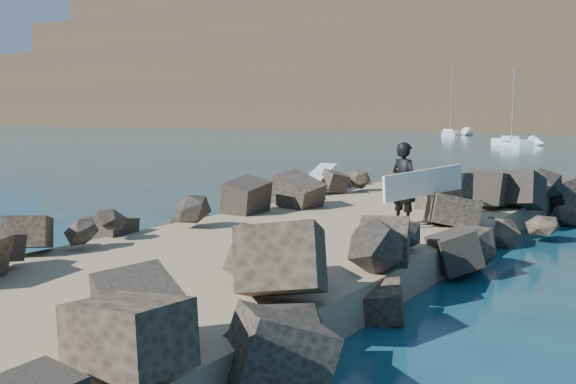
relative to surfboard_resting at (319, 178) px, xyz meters
name	(u,v)px	position (x,y,z in m)	size (l,w,h in m)	color
ground	(313,256)	(3.27, -5.75, -1.04)	(800.00, 800.00, 0.00)	#0F384C
jetty	(259,260)	(3.27, -7.75, -0.74)	(6.00, 26.00, 0.60)	#8C7759
riprap_left	(166,231)	(0.37, -7.25, -0.54)	(2.60, 22.00, 1.00)	black
riprap_right	(414,264)	(6.17, -7.25, -0.54)	(2.60, 22.00, 1.00)	black
surfboard_resting	(319,178)	(0.00, 0.00, 0.00)	(0.57, 2.29, 0.08)	white
surfer_with_board	(407,184)	(4.76, -4.25, 0.49)	(1.34, 2.11, 1.84)	black
sailboat_e	(450,133)	(-20.53, 71.31, -0.69)	(3.81, 8.23, 9.60)	white
sailboat_a	(511,142)	(-5.73, 46.26, -0.69)	(4.99, 5.62, 7.54)	white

